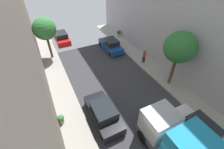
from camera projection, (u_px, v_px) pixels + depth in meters
name	position (u px, v px, depth m)	size (l,w,h in m)	color
ground	(162.00, 147.00, 10.61)	(32.00, 32.00, 0.00)	#38383D
sidewalk_right	(211.00, 118.00, 12.31)	(2.00, 44.00, 0.15)	#A8A399
parked_car_left_3	(103.00, 113.00, 11.93)	(1.78, 4.20, 1.57)	black
parked_car_left_4	(61.00, 38.00, 22.23)	(1.78, 4.20, 1.57)	red
parked_car_right_2	(199.00, 130.00, 10.78)	(1.78, 4.20, 1.57)	white
parked_car_right_3	(111.00, 45.00, 20.53)	(1.78, 4.20, 1.57)	#194799
pedestrian	(144.00, 55.00, 17.84)	(0.40, 0.36, 1.72)	#2D334C
street_tree_0	(44.00, 29.00, 17.05)	(2.52, 2.52, 4.92)	brown
street_tree_1	(180.00, 48.00, 13.08)	(2.76, 2.76, 5.38)	brown
potted_plant_2	(119.00, 33.00, 23.76)	(0.57, 0.57, 0.89)	#B2A899
potted_plant_4	(61.00, 119.00, 11.71)	(0.53, 0.53, 0.76)	#B2A899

